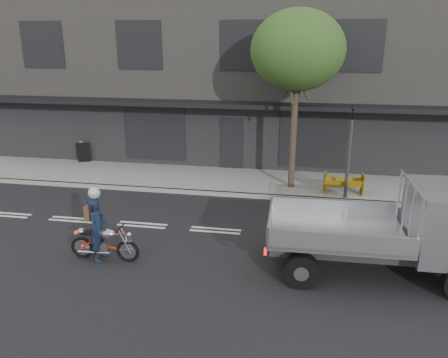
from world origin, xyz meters
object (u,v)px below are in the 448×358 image
street_tree (298,51)px  rider (98,229)px  sandwich_board (84,152)px  motorcycle (104,242)px  traffic_light_pole (349,158)px  flatbed_ute (430,225)px  construction_barrier (344,185)px

street_tree → rider: 9.29m
rider → sandwich_board: 9.54m
sandwich_board → motorcycle: bearing=-82.7°
motorcycle → sandwich_board: (-4.80, 8.33, 0.11)m
traffic_light_pole → flatbed_ute: (1.48, -5.10, -0.23)m
traffic_light_pole → motorcycle: bearing=-140.1°
street_tree → construction_barrier: (1.96, -0.67, -4.72)m
traffic_light_pole → sandwich_board: size_ratio=3.67×
street_tree → sandwich_board: (-9.60, 1.80, -4.65)m
traffic_light_pole → motorcycle: traffic_light_pole is taller
rider → sandwich_board: rider is taller
motorcycle → rider: size_ratio=1.10×
motorcycle → rider: 0.40m
sandwich_board → flatbed_ute: bearing=-53.4°
street_tree → construction_barrier: size_ratio=4.64×
flatbed_ute → street_tree: bearing=119.0°
rider → flatbed_ute: (8.43, 0.57, 0.53)m
street_tree → construction_barrier: street_tree is taller
street_tree → flatbed_ute: street_tree is taller
traffic_light_pole → sandwich_board: bearing=167.1°
flatbed_ute → sandwich_board: (-13.08, 7.75, -0.79)m
traffic_light_pole → flatbed_ute: 5.32m
flatbed_ute → traffic_light_pole: bearing=104.9°
motorcycle → sandwich_board: size_ratio=2.04×
construction_barrier → traffic_light_pole: bearing=-76.9°
street_tree → motorcycle: (-4.79, -6.53, -4.76)m
traffic_light_pole → motorcycle: size_ratio=1.80×
street_tree → construction_barrier: 5.15m
motorcycle → sandwich_board: sandwich_board is taller
flatbed_ute → construction_barrier: (-1.53, 5.28, -0.86)m
street_tree → traffic_light_pole: size_ratio=1.93×
motorcycle → street_tree: bearing=53.1°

